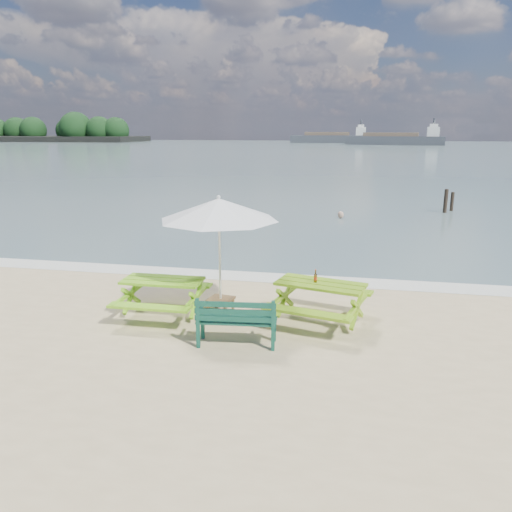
% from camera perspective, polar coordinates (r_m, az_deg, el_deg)
% --- Properties ---
extents(sea, '(300.00, 300.00, 0.00)m').
position_cam_1_polar(sea, '(93.06, 10.18, 11.74)').
color(sea, slate).
rests_on(sea, ground).
extents(foam_strip, '(22.00, 0.90, 0.01)m').
position_cam_1_polar(foam_strip, '(13.29, 1.93, -2.50)').
color(foam_strip, silver).
rests_on(foam_strip, ground).
extents(island_headland, '(90.00, 22.00, 7.60)m').
position_cam_1_polar(island_headland, '(185.59, -26.60, 12.68)').
color(island_headland, black).
rests_on(island_headland, ground).
extents(picnic_table_left, '(1.68, 1.87, 0.79)m').
position_cam_1_polar(picnic_table_left, '(10.76, -10.54, -4.74)').
color(picnic_table_left, '#73B61B').
rests_on(picnic_table_left, ground).
extents(picnic_table_right, '(2.18, 2.32, 0.84)m').
position_cam_1_polar(picnic_table_right, '(10.29, 7.32, -5.38)').
color(picnic_table_right, '#6D9917').
rests_on(picnic_table_right, ground).
extents(park_bench, '(1.50, 0.64, 0.90)m').
position_cam_1_polar(park_bench, '(9.25, -2.20, -8.45)').
color(park_bench, '#0E3D2F').
rests_on(park_bench, ground).
extents(side_table, '(0.58, 0.58, 0.33)m').
position_cam_1_polar(side_table, '(10.82, -4.06, -5.61)').
color(side_table, brown).
rests_on(side_table, ground).
extents(patio_umbrella, '(2.92, 2.92, 2.48)m').
position_cam_1_polar(patio_umbrella, '(10.30, -4.26, 5.34)').
color(patio_umbrella, silver).
rests_on(patio_umbrella, ground).
extents(beer_bottle, '(0.07, 0.07, 0.27)m').
position_cam_1_polar(beer_bottle, '(10.16, 6.80, -2.53)').
color(beer_bottle, '#8A5814').
rests_on(beer_bottle, picnic_table_right).
extents(swimmer, '(0.60, 0.41, 1.58)m').
position_cam_1_polar(swimmer, '(22.67, 9.56, 3.09)').
color(swimmer, tan).
rests_on(swimmer, ground).
extents(mooring_pilings, '(0.57, 0.77, 1.32)m').
position_cam_1_polar(mooring_pilings, '(25.56, 21.10, 5.64)').
color(mooring_pilings, black).
rests_on(mooring_pilings, ground).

